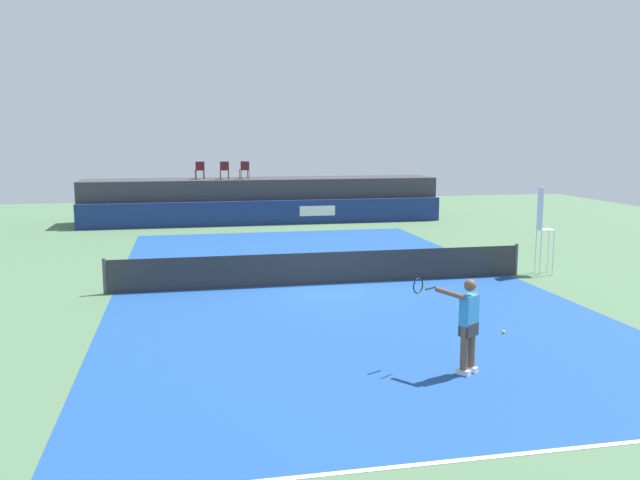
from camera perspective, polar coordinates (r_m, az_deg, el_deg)
name	(u,v)px	position (r m, az deg, el deg)	size (l,w,h in m)	color
ground_plane	(305,265)	(22.49, -1.29, -2.16)	(48.00, 48.00, 0.00)	#4C704C
court_inner	(323,284)	(19.61, 0.30, -3.80)	(12.00, 22.00, 0.00)	#1C478C
line_near_baseline	(491,457)	(9.73, 14.54, -17.68)	(12.00, 0.10, 0.00)	white
sponsor_wall	(267,213)	(32.67, -4.62, 2.35)	(18.00, 0.22, 1.20)	navy
spectator_platform	(262,199)	(34.39, -5.03, 3.51)	(18.00, 2.80, 2.20)	#38383D
spectator_chair_far_left	(200,169)	(33.95, -10.34, 6.03)	(0.48, 0.48, 0.89)	#561919
spectator_chair_left	(224,169)	(33.78, -8.26, 6.06)	(0.45, 0.45, 0.89)	#561919
spectator_chair_center	(245,169)	(33.91, -6.54, 6.11)	(0.48, 0.48, 0.89)	#561919
umpire_chair	(542,224)	(21.91, 18.66, 1.29)	(0.50, 0.50, 2.76)	white
tennis_net	(323,268)	(19.51, 0.30, -2.44)	(12.40, 0.02, 0.95)	#2D2D2D
net_post_near	(104,276)	(19.22, -18.12, -2.99)	(0.10, 0.10, 1.00)	#4C4C51
net_post_far	(516,259)	(21.64, 16.58, -1.62)	(0.10, 0.10, 1.00)	#4C4C51
tennis_player	(467,322)	(12.43, 12.59, -6.97)	(1.11, 0.99, 1.77)	white
tennis_ball	(504,332)	(15.31, 15.58, -7.64)	(0.07, 0.07, 0.07)	#D8EA33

